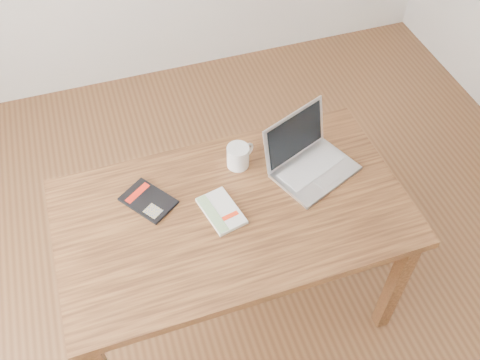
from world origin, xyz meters
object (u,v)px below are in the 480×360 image
object	(u,v)px
desk	(233,223)
laptop	(308,159)
white_guidebook	(221,211)
coffee_mug	(239,156)
black_guidebook	(148,201)

from	to	relation	value
desk	laptop	world-z (taller)	laptop
white_guidebook	coffee_mug	size ratio (longest dim) A/B	1.74
white_guidebook	laptop	distance (m)	0.44
black_guidebook	white_guidebook	bearing A→B (deg)	-63.94
desk	coffee_mug	bearing A→B (deg)	65.83
laptop	coffee_mug	distance (m)	0.29
desk	laptop	size ratio (longest dim) A/B	3.42
laptop	coffee_mug	xyz separation A→B (m)	(-0.27, 0.10, 0.00)
black_guidebook	coffee_mug	xyz separation A→B (m)	(0.41, 0.08, 0.05)
desk	laptop	distance (m)	0.42
black_guidebook	coffee_mug	distance (m)	0.42
black_guidebook	laptop	xyz separation A→B (m)	(0.68, -0.03, 0.04)
white_guidebook	black_guidebook	distance (m)	0.30
black_guidebook	laptop	world-z (taller)	laptop
black_guidebook	coffee_mug	world-z (taller)	coffee_mug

